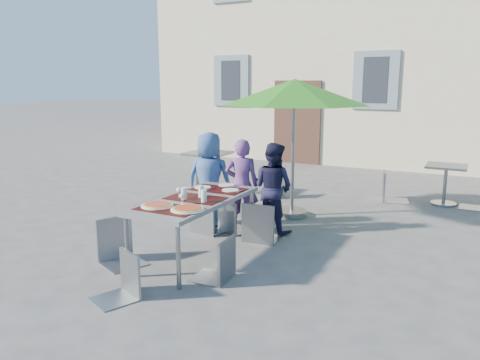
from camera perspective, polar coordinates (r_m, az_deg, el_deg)
The scene contains 21 objects.
ground at distance 5.42m, azimuth -1.46°, elevation -11.27°, with size 90.00×90.00×0.00m, color #4C4C4F.
dining_table at distance 5.70m, azimuth -5.46°, elevation -2.78°, with size 0.80×1.85×0.76m.
pizza_near_left at distance 5.36m, azimuth -10.05°, elevation -3.02°, with size 0.37×0.37×0.03m.
pizza_near_right at distance 5.15m, azimuth -6.39°, elevation -3.50°, with size 0.38×0.38×0.03m.
glassware at distance 5.58m, azimuth -5.74°, elevation -1.68°, with size 0.45×0.45×0.15m.
place_settings at distance 6.22m, azimuth -2.45°, elevation -0.90°, with size 0.67×0.49×0.01m.
child_0 at distance 6.99m, azimuth -3.76°, elevation 0.06°, with size 0.69×0.45×1.42m, color #33558C.
child_1 at distance 6.77m, azimuth 0.21°, elevation -0.61°, with size 0.49×0.32×1.34m, color #663D7D.
child_2 at distance 6.71m, azimuth 4.04°, elevation -0.94°, with size 0.63×0.36×1.30m, color #181835.
chair_0 at distance 6.66m, azimuth -4.13°, elevation -1.76°, with size 0.48×0.49×0.97m.
chair_1 at distance 6.69m, azimuth -0.96°, elevation -2.11°, with size 0.51×0.52×0.89m.
chair_2 at distance 6.27m, azimuth 2.54°, elevation -2.20°, with size 0.49×0.50×1.03m.
chair_3 at distance 5.74m, azimuth -14.77°, elevation -3.97°, with size 0.60×0.59×1.02m.
chair_4 at distance 5.06m, azimuth -2.62°, elevation -6.53°, with size 0.43×0.43×0.91m.
chair_5 at distance 4.81m, azimuth -14.39°, elevation -8.21°, with size 0.51×0.51×0.87m.
patio_umbrella at distance 7.42m, azimuth 6.65°, elevation 10.45°, with size 2.37×2.37×2.19m.
cafe_table_0 at distance 9.05m, azimuth -3.94°, elevation 1.96°, with size 0.77×0.77×0.82m.
bg_chair_l_0 at distance 9.30m, azimuth -4.20°, elevation 1.74°, with size 0.45×0.44×0.89m.
bg_chair_r_0 at distance 8.83m, azimuth 4.29°, elevation 1.14°, with size 0.46×0.46×0.87m.
cafe_table_1 at distance 8.99m, azimuth 23.77°, elevation 0.18°, with size 0.67×0.67×0.72m.
bg_chair_l_1 at distance 8.92m, azimuth 17.95°, elevation 1.38°, with size 0.55×0.55×1.03m.
Camera 1 is at (2.42, -4.37, 2.11)m, focal length 35.00 mm.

